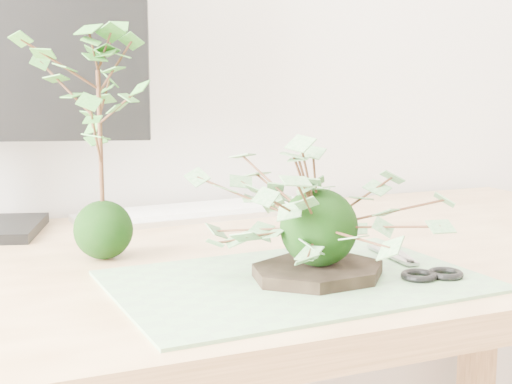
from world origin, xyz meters
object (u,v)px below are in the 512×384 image
keyboard (199,212)px  ivy_kokedama (319,191)px  desk (202,317)px  maple_kokedama (98,85)px

keyboard → ivy_kokedama: bearing=-93.2°
desk → ivy_kokedama: 0.28m
desk → ivy_kokedama: ivy_kokedama is taller
ivy_kokedama → desk: bearing=118.1°
maple_kokedama → keyboard: 0.39m
ivy_kokedama → maple_kokedama: maple_kokedama is taller
maple_kokedama → ivy_kokedama: bearing=-43.6°
ivy_kokedama → keyboard: 0.46m
ivy_kokedama → keyboard: bearing=90.5°
desk → keyboard: 0.31m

